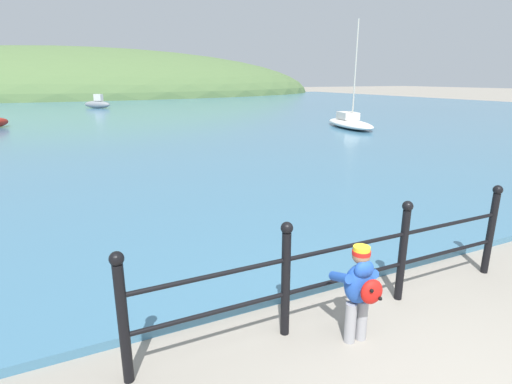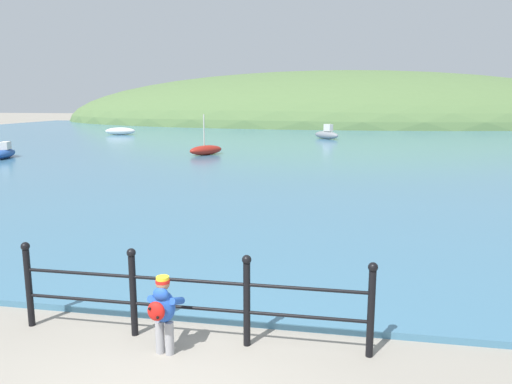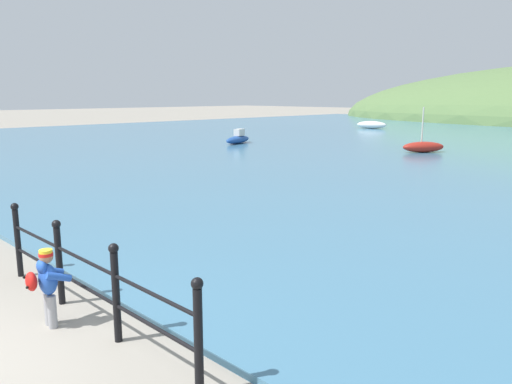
% 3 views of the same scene
% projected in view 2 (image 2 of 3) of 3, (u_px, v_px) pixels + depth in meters
% --- Properties ---
extents(water, '(80.00, 60.00, 0.10)m').
position_uv_depth(water, '(322.00, 142.00, 36.01)').
color(water, teal).
rests_on(water, ground).
extents(far_hillside, '(77.75, 42.76, 13.92)m').
position_uv_depth(far_hillside, '(336.00, 122.00, 69.77)').
color(far_hillside, '#567542').
rests_on(far_hillside, ground).
extents(iron_railing, '(4.73, 0.12, 1.21)m').
position_uv_depth(iron_railing, '(189.00, 294.00, 6.44)').
color(iron_railing, black).
rests_on(iron_railing, ground).
extents(child_in_coat, '(0.40, 0.54, 1.00)m').
position_uv_depth(child_in_coat, '(163.00, 308.00, 6.08)').
color(child_in_coat, '#99999E').
rests_on(child_in_coat, ground).
extents(boat_twin_mast, '(2.65, 1.46, 0.63)m').
position_uv_depth(boat_twin_mast, '(120.00, 131.00, 42.85)').
color(boat_twin_mast, silver).
rests_on(boat_twin_mast, water).
extents(boat_far_right, '(1.46, 2.59, 0.83)m').
position_uv_depth(boat_far_right, '(5.00, 153.00, 25.96)').
color(boat_far_right, '#1E4793').
rests_on(boat_far_right, water).
extents(boat_mid_harbor, '(1.84, 2.12, 2.21)m').
position_uv_depth(boat_mid_harbor, '(206.00, 150.00, 27.36)').
color(boat_mid_harbor, maroon).
rests_on(boat_mid_harbor, water).
extents(boat_blue_hull, '(2.22, 2.14, 1.14)m').
position_uv_depth(boat_blue_hull, '(327.00, 134.00, 38.36)').
color(boat_blue_hull, gray).
rests_on(boat_blue_hull, water).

